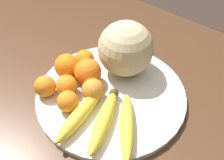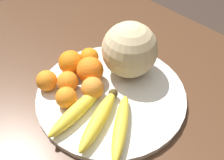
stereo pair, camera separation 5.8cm
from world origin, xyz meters
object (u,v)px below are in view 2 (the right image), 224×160
Objects in this scene: banana_bunch at (98,118)px; kitchen_table at (102,121)px; melon at (130,50)px; orange_back_right at (71,63)px; fruit_bowl at (112,95)px; orange_back_left at (92,88)px; orange_front_left at (68,82)px; orange_top_small at (47,81)px; orange_mid_center at (90,70)px; orange_side_extra at (89,57)px; orange_front_right at (66,97)px.

kitchen_table is at bearing -160.03° from banana_bunch.
banana_bunch is (0.05, -0.06, 0.12)m from kitchen_table.
melon is 2.22× the size of orange_back_right.
fruit_bowl is 0.07m from orange_back_left.
orange_top_small is (-0.04, -0.04, 0.00)m from orange_front_left.
orange_back_left is (0.05, -0.04, -0.01)m from orange_mid_center.
fruit_bowl is at bearing 11.46° from orange_back_right.
orange_back_left is at bearing -34.08° from orange_mid_center.
orange_front_left and orange_top_small have the same top height.
fruit_bowl is 0.09m from orange_mid_center.
orange_mid_center is at bearing -37.30° from orange_side_extra.
fruit_bowl is 0.11m from banana_bunch.
orange_top_small is at bearing -138.84° from fruit_bowl.
orange_front_right is 0.74× the size of orange_mid_center.
orange_back_right reaches higher than banana_bunch.
orange_back_right is at bearing 95.75° from orange_top_small.
orange_side_extra is (0.01, 0.06, -0.01)m from orange_back_right.
orange_back_right is 1.26× the size of orange_side_extra.
kitchen_table is 18.99× the size of orange_mid_center.
orange_front_right is at bearing -40.04° from orange_front_left.
orange_mid_center is at bearing 78.42° from orange_front_left.
melon reaches higher than orange_front_left.
orange_top_small is at bearing -136.12° from orange_front_left.
orange_back_left is (0.01, -0.14, -0.05)m from melon.
orange_top_small is (-0.18, -0.02, 0.01)m from banana_bunch.
orange_back_right is at bearing 176.40° from kitchen_table.
orange_mid_center reaches higher than banana_bunch.
orange_front_right reaches higher than kitchen_table.
orange_front_left is at bearing -153.74° from orange_back_left.
orange_side_extra reaches higher than banana_bunch.
melon is at bearing 64.50° from orange_top_small.
orange_top_small is at bearing -115.50° from melon.
melon reaches higher than banana_bunch.
fruit_bowl is 0.18m from orange_top_small.
orange_top_small reaches higher than orange_front_right.
melon reaches higher than fruit_bowl.
fruit_bowl is 0.13m from orange_front_left.
orange_side_extra reaches higher than kitchen_table.
orange_side_extra is at bearing -148.26° from banana_bunch.
melon is 2.75× the size of orange_front_left.
orange_side_extra is (0.00, 0.15, -0.00)m from orange_top_small.
orange_top_small is at bearing -146.02° from orange_back_left.
orange_side_extra is (-0.08, 0.15, 0.00)m from orange_front_right.
fruit_bowl is at bearing 84.68° from kitchen_table.
fruit_bowl is 0.14m from orange_side_extra.
orange_mid_center is at bearing -172.79° from fruit_bowl.
banana_bunch is 0.09m from orange_back_left.
orange_back_left is 0.12m from orange_back_right.
orange_back_left is at bearing -7.91° from orange_back_right.
orange_back_left is 0.13m from orange_side_extra.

